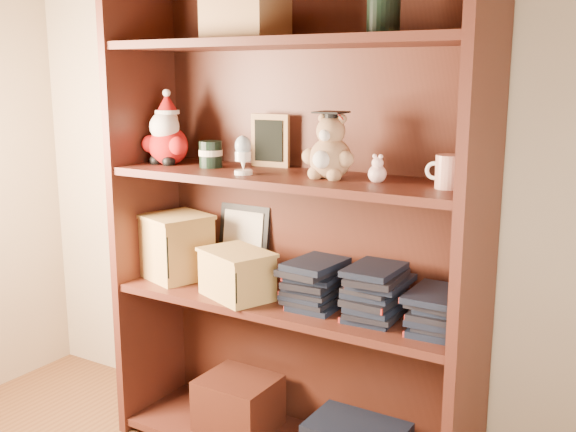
# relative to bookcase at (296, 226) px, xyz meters

# --- Properties ---
(bookcase) EXTENTS (1.20, 0.35, 1.60)m
(bookcase) POSITION_rel_bookcase_xyz_m (0.00, 0.00, 0.00)
(bookcase) COLOR #4B2015
(bookcase) RESTS_ON ground
(shelf_lower) EXTENTS (1.14, 0.33, 0.02)m
(shelf_lower) POSITION_rel_bookcase_xyz_m (0.00, -0.05, -0.24)
(shelf_lower) COLOR #4B2015
(shelf_lower) RESTS_ON ground
(shelf_upper) EXTENTS (1.14, 0.33, 0.02)m
(shelf_upper) POSITION_rel_bookcase_xyz_m (0.00, -0.05, 0.16)
(shelf_upper) COLOR #4B2015
(shelf_upper) RESTS_ON ground
(santa_plush) EXTENTS (0.18, 0.13, 0.26)m
(santa_plush) POSITION_rel_bookcase_xyz_m (-0.47, -0.06, 0.27)
(santa_plush) COLOR #A50F0F
(santa_plush) RESTS_ON shelf_upper
(teachers_tin) EXTENTS (0.08, 0.08, 0.09)m
(teachers_tin) POSITION_rel_bookcase_xyz_m (-0.29, -0.05, 0.22)
(teachers_tin) COLOR black
(teachers_tin) RESTS_ON shelf_upper
(chalkboard_plaque) EXTENTS (0.14, 0.08, 0.17)m
(chalkboard_plaque) POSITION_rel_bookcase_xyz_m (-0.14, 0.06, 0.25)
(chalkboard_plaque) COLOR #9E7547
(chalkboard_plaque) RESTS_ON shelf_upper
(egg_cup) EXTENTS (0.06, 0.06, 0.12)m
(egg_cup) POSITION_rel_bookcase_xyz_m (-0.11, -0.13, 0.23)
(egg_cup) COLOR white
(egg_cup) RESTS_ON shelf_upper
(grad_teddy_bear) EXTENTS (0.16, 0.14, 0.20)m
(grad_teddy_bear) POSITION_rel_bookcase_xyz_m (0.15, -0.06, 0.25)
(grad_teddy_bear) COLOR #A57E57
(grad_teddy_bear) RESTS_ON shelf_upper
(pink_figurine) EXTENTS (0.05, 0.05, 0.08)m
(pink_figurine) POSITION_rel_bookcase_xyz_m (0.30, -0.05, 0.20)
(pink_figurine) COLOR beige
(pink_figurine) RESTS_ON shelf_upper
(teacher_mug) EXTENTS (0.10, 0.07, 0.09)m
(teacher_mug) POSITION_rel_bookcase_xyz_m (0.50, -0.05, 0.22)
(teacher_mug) COLOR silver
(teacher_mug) RESTS_ON shelf_upper
(certificate_frame) EXTENTS (0.20, 0.05, 0.25)m
(certificate_frame) POSITION_rel_bookcase_xyz_m (-0.26, 0.09, -0.10)
(certificate_frame) COLOR black
(certificate_frame) RESTS_ON shelf_lower
(treats_box) EXTENTS (0.26, 0.26, 0.22)m
(treats_box) POSITION_rel_bookcase_xyz_m (-0.45, -0.05, -0.12)
(treats_box) COLOR tan
(treats_box) RESTS_ON shelf_lower
(pencils_box) EXTENTS (0.28, 0.24, 0.15)m
(pencils_box) POSITION_rel_bookcase_xyz_m (-0.15, -0.12, -0.15)
(pencils_box) COLOR tan
(pencils_box) RESTS_ON shelf_lower
(book_stack_left) EXTENTS (0.14, 0.20, 0.14)m
(book_stack_left) POSITION_rel_bookcase_xyz_m (0.10, -0.05, -0.16)
(book_stack_left) COLOR black
(book_stack_left) RESTS_ON shelf_lower
(book_stack_mid) EXTENTS (0.14, 0.20, 0.14)m
(book_stack_mid) POSITION_rel_bookcase_xyz_m (0.30, -0.05, -0.16)
(book_stack_mid) COLOR black
(book_stack_mid) RESTS_ON shelf_lower
(book_stack_right) EXTENTS (0.14, 0.20, 0.11)m
(book_stack_right) POSITION_rel_bookcase_xyz_m (0.50, -0.05, -0.17)
(book_stack_right) COLOR black
(book_stack_right) RESTS_ON shelf_lower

